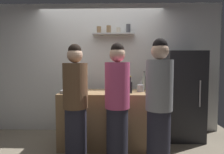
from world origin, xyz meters
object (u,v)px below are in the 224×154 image
at_px(person_brown_jacket, 76,105).
at_px(person_pink_top, 117,105).
at_px(refrigerator, 182,95).
at_px(wine_bottle_pale_glass, 144,83).
at_px(wine_bottle_green_glass, 126,84).
at_px(utensil_holder, 140,88).
at_px(person_grey_hoodie, 159,106).
at_px(wine_bottle_amber_glass, 121,84).
at_px(baking_pan, 72,91).
at_px(wine_bottle_dark_glass, 130,87).
at_px(water_bottle_plastic, 78,84).

distance_m(person_brown_jacket, person_pink_top, 0.58).
distance_m(refrigerator, wine_bottle_pale_glass, 0.77).
bearing_deg(wine_bottle_green_glass, utensil_holder, -16.73).
height_order(refrigerator, wine_bottle_green_glass, refrigerator).
bearing_deg(person_grey_hoodie, wine_bottle_pale_glass, -24.99).
bearing_deg(wine_bottle_green_glass, refrigerator, 14.81).
height_order(utensil_holder, wine_bottle_amber_glass, wine_bottle_amber_glass).
xyz_separation_m(baking_pan, wine_bottle_amber_glass, (0.80, 0.35, 0.08)).
bearing_deg(wine_bottle_amber_glass, refrigerator, 8.91).
bearing_deg(person_grey_hoodie, utensil_holder, -17.49).
distance_m(person_grey_hoodie, person_pink_top, 0.56).
bearing_deg(wine_bottle_pale_glass, person_pink_top, -117.78).
distance_m(wine_bottle_amber_glass, person_brown_jacket, 1.07).
relative_size(baking_pan, wine_bottle_amber_glass, 1.18).
bearing_deg(person_grey_hoodie, baking_pan, 35.43).
height_order(utensil_holder, person_brown_jacket, person_brown_jacket).
xyz_separation_m(refrigerator, person_brown_jacket, (-1.80, -1.01, 0.02)).
height_order(person_brown_jacket, person_grey_hoodie, person_grey_hoodie).
height_order(wine_bottle_pale_glass, person_grey_hoodie, person_grey_hoodie).
xyz_separation_m(wine_bottle_dark_glass, person_brown_jacket, (-0.78, -0.49, -0.20)).
bearing_deg(wine_bottle_green_glass, wine_bottle_pale_glass, 31.78).
bearing_deg(water_bottle_plastic, person_brown_jacket, -81.12).
xyz_separation_m(utensil_holder, person_pink_top, (-0.39, -0.66, -0.15)).
height_order(wine_bottle_dark_glass, wine_bottle_green_glass, wine_bottle_green_glass).
bearing_deg(baking_pan, wine_bottle_amber_glass, 23.52).
xyz_separation_m(wine_bottle_dark_glass, person_grey_hoodie, (0.33, -0.67, -0.17)).
height_order(baking_pan, wine_bottle_green_glass, wine_bottle_green_glass).
xyz_separation_m(wine_bottle_green_glass, person_brown_jacket, (-0.74, -0.73, -0.23)).
distance_m(wine_bottle_pale_glass, person_grey_hoodie, 1.13).
height_order(wine_bottle_amber_glass, water_bottle_plastic, wine_bottle_amber_glass).
height_order(baking_pan, person_brown_jacket, person_brown_jacket).
relative_size(baking_pan, wine_bottle_dark_glass, 1.22).
relative_size(utensil_holder, wine_bottle_amber_glass, 0.73).
xyz_separation_m(wine_bottle_green_glass, wine_bottle_pale_glass, (0.33, 0.21, -0.00)).
height_order(baking_pan, wine_bottle_dark_glass, wine_bottle_dark_glass).
height_order(refrigerator, baking_pan, refrigerator).
bearing_deg(utensil_holder, person_grey_hoodie, -80.50).
distance_m(wine_bottle_green_glass, wine_bottle_amber_glass, 0.14).
xyz_separation_m(refrigerator, utensil_holder, (-0.83, -0.35, 0.17)).
distance_m(baking_pan, person_pink_top, 0.88).
relative_size(baking_pan, utensil_holder, 1.62).
bearing_deg(person_brown_jacket, water_bottle_plastic, -8.49).
relative_size(wine_bottle_pale_glass, person_pink_top, 0.20).
distance_m(wine_bottle_green_glass, person_brown_jacket, 1.06).
distance_m(wine_bottle_dark_glass, person_grey_hoodie, 0.76).
xyz_separation_m(baking_pan, water_bottle_plastic, (0.03, 0.34, 0.09)).
bearing_deg(water_bottle_plastic, utensil_holder, -8.15).
bearing_deg(wine_bottle_dark_glass, person_pink_top, -112.83).
bearing_deg(water_bottle_plastic, person_pink_top, -49.21).
height_order(wine_bottle_green_glass, person_brown_jacket, person_brown_jacket).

